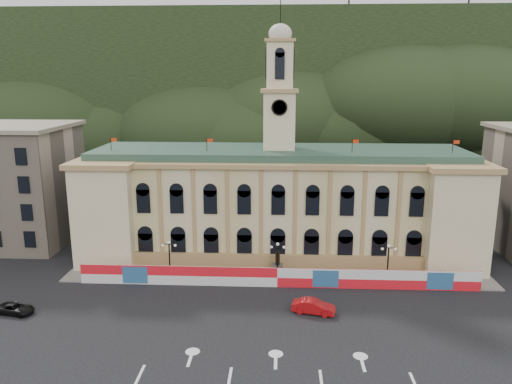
{
  "coord_description": "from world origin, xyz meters",
  "views": [
    {
      "loc": [
        0.25,
        -43.26,
        25.86
      ],
      "look_at": [
        -2.82,
        18.0,
        11.5
      ],
      "focal_mm": 35.0,
      "sensor_mm": 36.0,
      "label": 1
    }
  ],
  "objects_px": {
    "red_sedan": "(314,307)",
    "black_suv": "(15,309)",
    "lamp_center": "(278,258)",
    "statue": "(277,269)"
  },
  "relations": [
    {
      "from": "red_sedan",
      "to": "black_suv",
      "type": "xyz_separation_m",
      "value": [
        -33.17,
        -1.78,
        -0.19
      ]
    },
    {
      "from": "lamp_center",
      "to": "black_suv",
      "type": "distance_m",
      "value": 31.07
    },
    {
      "from": "statue",
      "to": "black_suv",
      "type": "height_order",
      "value": "statue"
    },
    {
      "from": "statue",
      "to": "red_sedan",
      "type": "relative_size",
      "value": 0.74
    },
    {
      "from": "statue",
      "to": "red_sedan",
      "type": "bearing_deg",
      "value": -67.53
    },
    {
      "from": "black_suv",
      "to": "lamp_center",
      "type": "bearing_deg",
      "value": -59.81
    },
    {
      "from": "lamp_center",
      "to": "red_sedan",
      "type": "relative_size",
      "value": 1.03
    },
    {
      "from": "lamp_center",
      "to": "black_suv",
      "type": "relative_size",
      "value": 1.13
    },
    {
      "from": "lamp_center",
      "to": "red_sedan",
      "type": "height_order",
      "value": "lamp_center"
    },
    {
      "from": "red_sedan",
      "to": "statue",
      "type": "bearing_deg",
      "value": 35.27
    }
  ]
}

